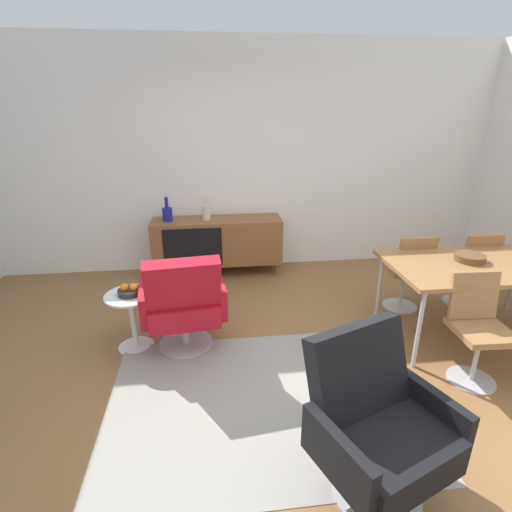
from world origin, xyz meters
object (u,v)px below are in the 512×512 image
Objects in this scene: vase_cobalt at (206,212)px; armchair_black_shell at (377,422)px; dining_table at (479,268)px; fruit_bowl at (130,291)px; vase_sculptural_dark at (167,213)px; dining_chair_back_left at (408,269)px; side_table_round at (133,315)px; dining_chair_back_right at (471,266)px; lounge_chair_red at (183,302)px; wooden_bowl_on_table at (470,258)px; sideboard at (217,241)px; dining_chair_front_left at (478,325)px.

vase_cobalt is 0.30× the size of armchair_black_shell.
fruit_bowl is (-3.07, 0.20, -0.14)m from dining_table.
vase_sculptural_dark is at bearing 148.15° from dining_table.
side_table_round is at bearing -172.50° from dining_chair_back_left.
vase_sculptural_dark is 3.45m from dining_chair_back_right.
dining_table is at bearing -31.85° from vase_sculptural_dark.
lounge_chair_red reaches higher than side_table_round.
side_table_round is (-3.07, 0.20, -0.38)m from dining_table.
wooden_bowl_on_table is 0.65m from dining_chair_back_left.
armchair_black_shell reaches higher than dining_chair_back_left.
sideboard reaches higher than side_table_round.
vase_sculptural_dark is 1.72m from lounge_chair_red.
sideboard is 1.70m from lounge_chair_red.
wooden_bowl_on_table is at bearing -59.50° from dining_chair_back_left.
fruit_bowl is (-0.21, -1.58, -0.26)m from vase_sculptural_dark.
dining_table is at bearing -121.92° from dining_chair_back_right.
vase_cobalt reaches higher than dining_chair_back_left.
dining_table is at bearing -37.99° from sideboard.
dining_chair_back_right is (2.62, -1.22, 0.03)m from sideboard.
side_table_round is (-0.68, -1.58, -0.50)m from vase_cobalt.
wooden_bowl_on_table is 0.27× the size of armchair_black_shell.
dining_chair_back_left is 2.31m from lounge_chair_red.
dining_table is (2.86, -1.78, -0.12)m from vase_sculptural_dark.
sideboard is 1.87× the size of dining_chair_back_right.
vase_sculptural_dark reaches higher than side_table_round.
dining_table is at bearing -2.51° from lounge_chair_red.
dining_chair_back_left is at bearing -180.00° from dining_chair_back_right.
wooden_bowl_on_table is (2.33, -1.71, -0.05)m from vase_cobalt.
vase_sculptural_dark reaches higher than dining_chair_back_left.
dining_table is 3.08m from fruit_bowl.
dining_chair_front_left is 4.28× the size of fruit_bowl.
sideboard is 3.08× the size of side_table_round.
vase_cobalt is at bearing 105.28° from armchair_black_shell.
dining_chair_front_left is at bearing -89.84° from dining_chair_back_left.
dining_chair_back_left is (-0.29, 0.49, -0.30)m from wooden_bowl_on_table.
side_table_round is at bearing 169.18° from lounge_chair_red.
dining_chair_front_left is at bearing -114.71° from wooden_bowl_on_table.
dining_chair_back_right is 1.65× the size of side_table_round.
armchair_black_shell is at bearing -74.72° from vase_cobalt.
side_table_round is 0.23m from fruit_bowl.
dining_chair_back_right is (0.41, 0.49, -0.30)m from wooden_bowl_on_table.
vase_cobalt reaches higher than sideboard.
lounge_chair_red is (-2.96, -0.44, -0.00)m from dining_chair_back_right.
sideboard is 1.77m from side_table_round.
fruit_bowl is at bearing 164.43° from dining_chair_front_left.
vase_sculptural_dark is 0.18× the size of dining_table.
armchair_black_shell reaches higher than dining_chair_back_right.
dining_table is 0.70m from dining_chair_back_right.
side_table_round is (-0.45, 0.09, -0.15)m from lounge_chair_red.
dining_chair_front_left is 2.83m from fruit_bowl.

